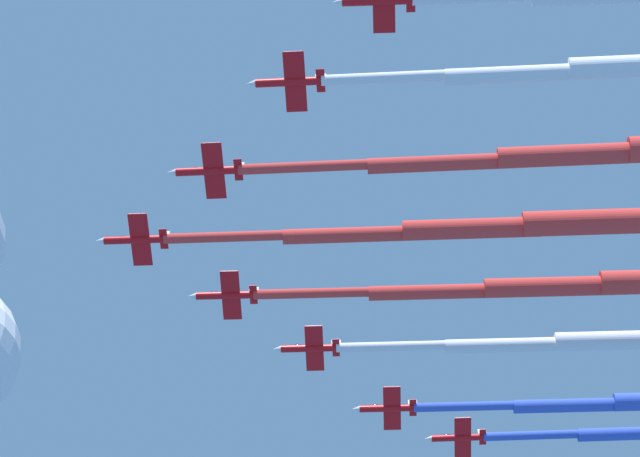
{
  "coord_description": "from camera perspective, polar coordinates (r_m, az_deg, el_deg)",
  "views": [
    {
      "loc": [
        -129.32,
        -72.98,
        -0.01
      ],
      "look_at": [
        0.0,
        0.0,
        147.69
      ],
      "focal_mm": 85.18,
      "sensor_mm": 36.0,
      "label": 1
    }
  ],
  "objects": [
    {
      "name": "jet_starboard_mid",
      "position": [
        231.28,
        11.32,
        -4.11
      ],
      "size": [
        38.34,
        70.3,
        4.17
      ],
      "color": "red"
    },
    {
      "name": "jet_port_inner",
      "position": [
        201.05,
        9.71,
        2.78
      ],
      "size": [
        38.37,
        73.44,
        4.24
      ],
      "color": "red"
    },
    {
      "name": "jet_starboard_inner",
      "position": [
        220.13,
        8.87,
        -2.15
      ],
      "size": [
        38.86,
        71.13,
        4.22
      ],
      "color": "red"
    },
    {
      "name": "jet_lead",
      "position": [
        209.07,
        5.92,
        0.03
      ],
      "size": [
        38.13,
        70.95,
        4.24
      ],
      "color": "red"
    }
  ]
}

